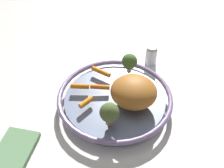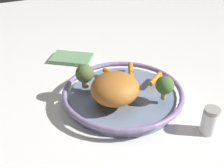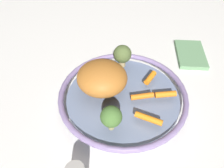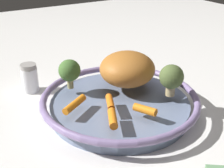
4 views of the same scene
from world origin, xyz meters
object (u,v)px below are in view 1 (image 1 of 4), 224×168
(baby_carrot_left, at_px, (80,86))
(baby_carrot_back, at_px, (102,71))
(baby_carrot_right, at_px, (100,87))
(dish_towel, at_px, (13,153))
(broccoli_floret_large, at_px, (109,113))
(salt_shaker, at_px, (151,55))
(broccoli_floret_mid, at_px, (129,62))
(roast_chicken_piece, at_px, (134,92))
(baby_carrot_center, at_px, (87,103))
(serving_bowl, at_px, (115,100))

(baby_carrot_left, bearing_deg, baby_carrot_back, 112.69)
(baby_carrot_right, height_order, dish_towel, baby_carrot_right)
(broccoli_floret_large, distance_m, salt_shaker, 0.35)
(broccoli_floret_mid, relative_size, dish_towel, 0.46)
(broccoli_floret_mid, height_order, dish_towel, broccoli_floret_mid)
(baby_carrot_left, bearing_deg, roast_chicken_piece, 47.21)
(salt_shaker, bearing_deg, baby_carrot_center, -64.68)
(baby_carrot_left, distance_m, dish_towel, 0.26)
(serving_bowl, height_order, broccoli_floret_mid, broccoli_floret_mid)
(dish_towel, bearing_deg, serving_bowl, 99.32)
(roast_chicken_piece, bearing_deg, baby_carrot_right, -141.77)
(serving_bowl, distance_m, baby_carrot_left, 0.11)
(baby_carrot_center, distance_m, broccoli_floret_mid, 0.20)
(broccoli_floret_mid, height_order, broccoli_floret_large, broccoli_floret_large)
(baby_carrot_back, height_order, salt_shaker, salt_shaker)
(baby_carrot_center, xyz_separation_m, baby_carrot_right, (-0.05, 0.06, -0.00))
(baby_carrot_back, distance_m, dish_towel, 0.36)
(baby_carrot_center, bearing_deg, salt_shaker, 115.32)
(baby_carrot_left, bearing_deg, dish_towel, -62.11)
(serving_bowl, relative_size, broccoli_floret_mid, 5.12)
(broccoli_floret_large, bearing_deg, baby_carrot_back, 162.55)
(baby_carrot_right, height_order, broccoli_floret_mid, broccoli_floret_mid)
(baby_carrot_center, bearing_deg, dish_towel, -77.85)
(roast_chicken_piece, relative_size, broccoli_floret_mid, 1.96)
(broccoli_floret_mid, bearing_deg, broccoli_floret_large, -40.39)
(baby_carrot_left, distance_m, baby_carrot_right, 0.06)
(roast_chicken_piece, height_order, salt_shaker, roast_chicken_piece)
(serving_bowl, height_order, baby_carrot_right, baby_carrot_right)
(baby_carrot_left, height_order, salt_shaker, salt_shaker)
(baby_carrot_left, xyz_separation_m, baby_carrot_right, (0.03, 0.05, -0.00))
(serving_bowl, xyz_separation_m, roast_chicken_piece, (0.04, 0.04, 0.06))
(serving_bowl, xyz_separation_m, baby_carrot_center, (0.00, -0.09, 0.03))
(serving_bowl, distance_m, dish_towel, 0.32)
(roast_chicken_piece, distance_m, baby_carrot_left, 0.17)
(baby_carrot_back, distance_m, baby_carrot_left, 0.10)
(broccoli_floret_large, height_order, dish_towel, broccoli_floret_large)
(broccoli_floret_large, bearing_deg, baby_carrot_center, -159.68)
(roast_chicken_piece, distance_m, broccoli_floret_mid, 0.13)
(serving_bowl, distance_m, baby_carrot_right, 0.06)
(broccoli_floret_mid, xyz_separation_m, broccoli_floret_large, (0.17, -0.14, 0.00))
(salt_shaker, xyz_separation_m, dish_towel, (0.19, -0.52, -0.03))
(serving_bowl, height_order, baby_carrot_back, baby_carrot_back)
(baby_carrot_right, relative_size, broccoli_floret_large, 0.84)
(baby_carrot_right, height_order, broccoli_floret_large, broccoli_floret_large)
(baby_carrot_back, height_order, broccoli_floret_large, broccoli_floret_large)
(baby_carrot_center, height_order, salt_shaker, salt_shaker)
(broccoli_floret_large, xyz_separation_m, dish_towel, (-0.04, -0.25, -0.08))
(baby_carrot_back, relative_size, baby_carrot_left, 1.22)
(baby_carrot_back, relative_size, broccoli_floret_mid, 0.99)
(baby_carrot_center, bearing_deg, broccoli_floret_mid, 114.67)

